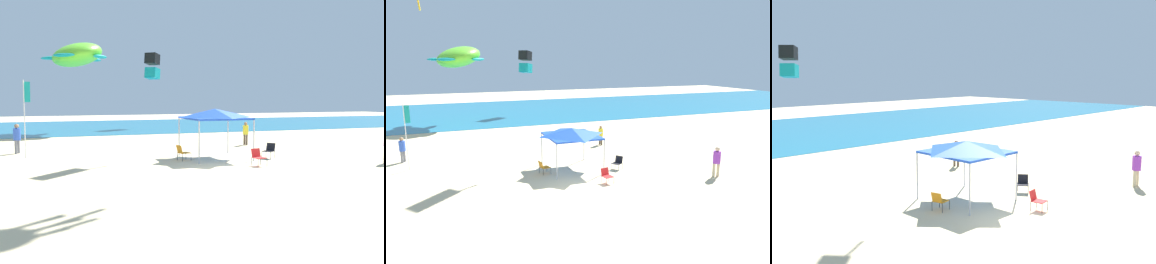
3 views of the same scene
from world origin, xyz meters
TOP-DOWN VIEW (x-y plane):
  - ground at (0.00, 0.00)m, footprint 120.00×120.00m
  - canopy_tent at (0.77, 3.86)m, footprint 3.09×3.33m
  - folding_chair_near_cooler at (1.72, 0.75)m, footprint 0.61×0.69m
  - folding_chair_facing_ocean at (-1.19, 3.55)m, footprint 0.72×0.64m
  - folding_chair_right_of_tent at (3.50, 2.77)m, footprint 0.81×0.78m
  - person_far_stroller at (5.21, 9.03)m, footprint 0.38×0.42m
  - person_by_tent at (8.26, -0.67)m, footprint 0.49×0.44m
  - kite_box_black at (3.42, 27.74)m, footprint 1.86×1.87m

SIDE VIEW (x-z plane):
  - ground at x=0.00m, z-range -0.10..0.00m
  - folding_chair_near_cooler at x=1.72m, z-range 0.06..0.88m
  - folding_chair_facing_ocean at x=-1.19m, z-range 0.06..0.88m
  - folding_chair_right_of_tent at x=3.50m, z-range 0.06..0.88m
  - person_far_stroller at x=5.21m, z-range 0.14..1.73m
  - person_by_tent at x=8.26m, z-range 0.16..1.99m
  - canopy_tent at x=0.77m, z-range 1.05..3.72m
  - kite_box_black at x=3.42m, z-range 5.16..7.96m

